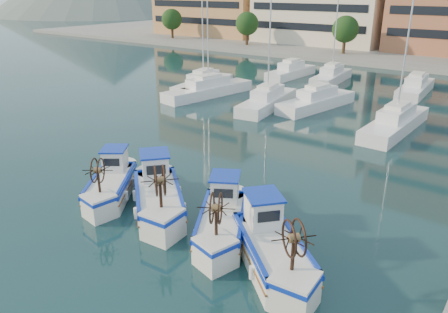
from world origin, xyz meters
TOP-DOWN VIEW (x-y plane):
  - ground at (0.00, 0.00)m, footprint 300.00×300.00m
  - hill_west at (-140.00, 110.00)m, footprint 180.00×180.00m
  - yacht_marina at (-3.21, 27.62)m, footprint 39.79×23.47m
  - fishing_boat_a at (-4.41, 0.52)m, footprint 4.09×4.63m
  - fishing_boat_b at (-1.35, 0.84)m, footprint 5.13×4.83m
  - fishing_boat_c at (2.46, 0.94)m, footprint 3.98×4.90m
  - fishing_boat_d at (5.33, 0.28)m, footprint 4.99×4.70m

SIDE VIEW (x-z plane):
  - ground at x=0.00m, z-range 0.00..0.00m
  - hill_west at x=-140.00m, z-range -30.00..30.00m
  - yacht_marina at x=-3.21m, z-range -5.22..6.28m
  - fishing_boat_a at x=-4.41m, z-range -0.64..2.22m
  - fishing_boat_c at x=2.46m, z-range -0.67..2.31m
  - fishing_boat_d at x=5.33m, z-range -0.71..2.45m
  - fishing_boat_b at x=-1.35m, z-range -0.73..2.51m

